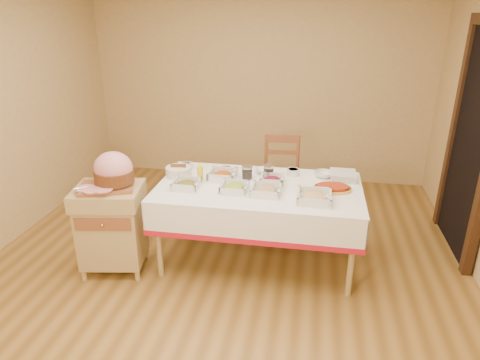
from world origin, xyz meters
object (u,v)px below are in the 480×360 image
Objects in this scene: dining_table at (259,202)px; ham_on_board at (113,172)px; preserve_jar_right at (269,172)px; mustard_bottle at (200,172)px; brass_platter at (333,188)px; plate_stack at (343,176)px; preserve_jar_left at (247,173)px; dining_chair at (281,177)px; butcher_cart at (112,224)px; bread_basket at (179,171)px.

ham_on_board is (-1.22, -0.34, 0.34)m from dining_table.
preserve_jar_right is 0.64m from mustard_bottle.
plate_stack is at bearing 70.39° from brass_platter.
mustard_bottle is (-0.42, -0.12, 0.02)m from preserve_jar_left.
dining_table is 1.95× the size of dining_chair.
ham_on_board reaches higher than plate_stack.
plate_stack is at bearing 18.61° from butcher_cart.
preserve_jar_right is (1.28, 0.57, -0.12)m from ham_on_board.
butcher_cart reaches higher than brass_platter.
ham_on_board is 0.65m from bread_basket.
ham_on_board is at bearing 38.02° from butcher_cart.
mustard_bottle is at bearing -168.52° from plate_stack.
plate_stack is (0.62, -0.66, 0.31)m from dining_chair.
plate_stack reaches higher than brass_platter.
ham_on_board is 2.67× the size of mustard_bottle.
preserve_jar_left is (-0.13, 0.16, 0.22)m from dining_table.
butcher_cart is 3.45× the size of plate_stack.
preserve_jar_left reaches higher than preserve_jar_right.
brass_platter is (-0.10, -0.27, -0.02)m from plate_stack.
butcher_cart is at bearing -154.66° from preserve_jar_left.
dining_chair is 1.28m from bread_basket.
dining_chair is 5.27× the size of mustard_bottle.
preserve_jar_left is 1.04× the size of preserve_jar_right.
butcher_cart is (-1.27, -0.38, -0.14)m from dining_table.
mustard_bottle is at bearing 179.51° from brass_platter.
dining_chair is at bearing 132.97° from plate_stack.
bread_basket reaches higher than butcher_cart.
dining_chair is at bearing 71.94° from preserve_jar_left.
ham_on_board is (0.05, 0.04, 0.48)m from butcher_cart.
butcher_cart is 0.77m from bread_basket.
preserve_jar_left reaches higher than dining_table.
butcher_cart is 3.33× the size of bread_basket.
dining_chair is 2.91× the size of brass_platter.
butcher_cart reaches higher than dining_table.
mustard_bottle is 1.32m from plate_stack.
butcher_cart is at bearing -161.39° from plate_stack.
dining_table is 3.85× the size of ham_on_board.
ham_on_board is 2.07m from plate_stack.
butcher_cart is at bearing -168.09° from brass_platter.
bread_basket is 1.04× the size of plate_stack.
mustard_bottle is at bearing 30.07° from butcher_cart.
mustard_bottle reaches higher than preserve_jar_right.
bread_basket is at bearing -172.87° from preserve_jar_right.
bread_basket is (0.43, 0.46, -0.13)m from ham_on_board.
ham_on_board is at bearing -150.56° from mustard_bottle.
dining_table is 14.28× the size of preserve_jar_left.
mustard_bottle is 0.55× the size of brass_platter.
butcher_cart is 6.31× the size of preserve_jar_left.
dining_table is at bearing -49.75° from preserve_jar_left.
dining_table is 1.31m from ham_on_board.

